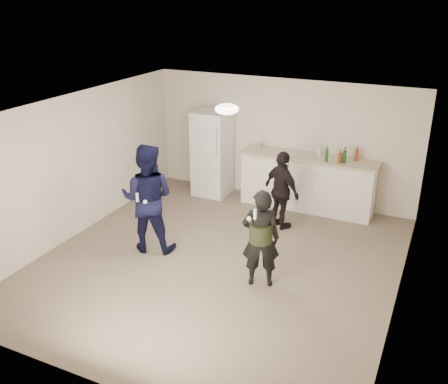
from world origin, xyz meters
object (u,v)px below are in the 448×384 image
at_px(spectator, 282,191).
at_px(counter, 307,184).
at_px(man, 148,198).
at_px(fridge, 212,153).
at_px(shaker, 259,145).
at_px(woman, 261,238).

bearing_deg(spectator, counter, -68.44).
distance_m(man, spectator, 2.44).
xyz_separation_m(counter, fridge, (-2.05, -0.07, 0.38)).
height_order(counter, spectator, spectator).
height_order(counter, fridge, fridge).
relative_size(counter, fridge, 1.44).
distance_m(counter, spectator, 1.08).
xyz_separation_m(counter, shaker, (-1.04, 0.02, 0.65)).
xyz_separation_m(shaker, woman, (1.20, -3.00, -0.42)).
bearing_deg(counter, man, -124.92).
bearing_deg(shaker, spectator, -50.98).
xyz_separation_m(shaker, man, (-0.88, -2.77, -0.25)).
height_order(shaker, man, man).
bearing_deg(woman, fridge, -73.55).
height_order(man, woman, man).
bearing_deg(shaker, fridge, -174.99).
distance_m(shaker, spectator, 1.44).
bearing_deg(man, counter, -141.23).
distance_m(fridge, spectator, 2.12).
bearing_deg(spectator, fridge, 3.54).
distance_m(counter, fridge, 2.09).
relative_size(counter, man, 1.41).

